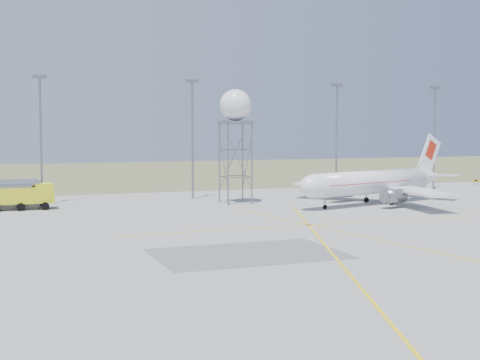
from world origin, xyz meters
name	(u,v)px	position (x,y,z in m)	size (l,w,h in m)	color
grass_strip	(150,172)	(0.00, 140.00, 0.01)	(400.00, 120.00, 0.03)	#5C693A
mast_a	(41,129)	(-35.00, 66.00, 12.07)	(2.20, 0.50, 20.50)	slate
mast_b	(192,129)	(-10.00, 66.00, 12.07)	(2.20, 0.50, 20.50)	slate
mast_c	(337,129)	(18.00, 66.00, 12.07)	(2.20, 0.50, 20.50)	slate
mast_d	(435,129)	(40.00, 66.00, 12.07)	(2.20, 0.50, 20.50)	slate
taxi_sign_near	(476,181)	(55.60, 72.00, 0.89)	(1.60, 0.17, 1.20)	black
airliner_main	(374,183)	(14.56, 47.65, 3.45)	(32.53, 30.82, 11.26)	white
radar_tower	(235,140)	(-5.61, 56.72, 10.31)	(5.07, 5.07, 18.37)	slate
fire_truck	(22,197)	(-38.33, 60.00, 1.86)	(9.70, 3.95, 3.87)	yellow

